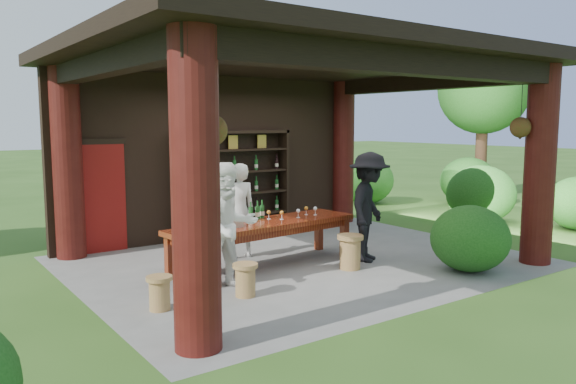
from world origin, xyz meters
TOP-DOWN VIEW (x-y plane):
  - ground at (0.00, 0.00)m, footprint 90.00×90.00m
  - pavilion at (-0.01, 0.43)m, footprint 7.50×6.00m
  - wine_shelf at (0.11, 2.45)m, footprint 2.50×0.38m
  - tasting_table at (-0.74, 0.04)m, footprint 3.41×1.15m
  - stool_near_left at (-1.82, -1.15)m, footprint 0.35×0.35m
  - stool_near_right at (0.31, -0.89)m, footprint 0.43×0.43m
  - stool_far_left at (-2.99, -1.00)m, footprint 0.33×0.33m
  - host at (-0.75, 0.82)m, footprint 0.65×0.47m
  - guest_woman at (-1.83, -0.73)m, footprint 0.92×0.74m
  - guest_man at (0.94, -0.66)m, footprint 1.39×1.24m
  - table_bottles at (-0.69, 0.33)m, footprint 0.36×0.16m
  - table_glasses at (-0.07, 0.12)m, footprint 0.96×0.24m
  - napkin_basket at (-1.39, -0.09)m, footprint 0.27×0.20m
  - shrubs at (2.59, 0.79)m, footprint 16.56×9.03m
  - trees at (3.70, 1.91)m, footprint 22.61×9.72m

SIDE VIEW (x-z plane):
  - ground at x=0.00m, z-range 0.00..0.00m
  - stool_far_left at x=-2.99m, z-range 0.01..0.45m
  - stool_near_left at x=-1.82m, z-range 0.01..0.47m
  - stool_near_right at x=0.31m, z-range 0.02..0.58m
  - shrubs at x=2.59m, z-range -0.13..1.23m
  - tasting_table at x=-0.74m, z-range 0.26..1.01m
  - napkin_basket at x=-1.39m, z-range 0.75..0.89m
  - table_glasses at x=-0.07m, z-range 0.75..0.90m
  - host at x=-0.75m, z-range 0.00..1.66m
  - table_bottles at x=-0.69m, z-range 0.75..1.06m
  - guest_woman at x=-1.83m, z-range 0.00..1.81m
  - guest_man at x=0.94m, z-range 0.00..1.87m
  - wine_shelf at x=0.11m, z-range 0.00..2.20m
  - pavilion at x=-0.01m, z-range 0.33..3.93m
  - trees at x=3.70m, z-range 0.97..5.77m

